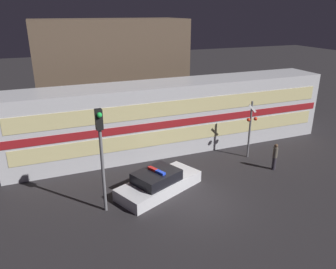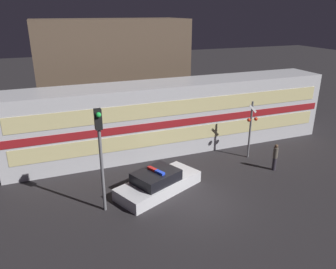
{
  "view_description": "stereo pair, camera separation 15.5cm",
  "coord_description": "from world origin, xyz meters",
  "px_view_note": "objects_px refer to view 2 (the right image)",
  "views": [
    {
      "loc": [
        -6.41,
        -12.33,
        8.81
      ],
      "look_at": [
        0.22,
        4.2,
        2.04
      ],
      "focal_mm": 35.0,
      "sensor_mm": 36.0,
      "label": 1
    },
    {
      "loc": [
        -6.26,
        -12.39,
        8.81
      ],
      "look_at": [
        0.22,
        4.2,
        2.04
      ],
      "focal_mm": 35.0,
      "sensor_mm": 36.0,
      "label": 2
    }
  ],
  "objects_px": {
    "train": "(175,116)",
    "crossing_signal_near": "(251,126)",
    "pedestrian": "(275,157)",
    "traffic_light_corner": "(100,145)",
    "police_car": "(158,183)"
  },
  "relations": [
    {
      "from": "train",
      "to": "traffic_light_corner",
      "type": "relative_size",
      "value": 4.33
    },
    {
      "from": "traffic_light_corner",
      "to": "train",
      "type": "bearing_deg",
      "value": 44.13
    },
    {
      "from": "train",
      "to": "crossing_signal_near",
      "type": "relative_size",
      "value": 5.82
    },
    {
      "from": "pedestrian",
      "to": "crossing_signal_near",
      "type": "relative_size",
      "value": 0.44
    },
    {
      "from": "traffic_light_corner",
      "to": "police_car",
      "type": "bearing_deg",
      "value": 13.88
    },
    {
      "from": "police_car",
      "to": "pedestrian",
      "type": "xyz_separation_m",
      "value": [
        7.17,
        -0.2,
        0.36
      ]
    },
    {
      "from": "train",
      "to": "crossing_signal_near",
      "type": "height_order",
      "value": "train"
    },
    {
      "from": "train",
      "to": "pedestrian",
      "type": "height_order",
      "value": "train"
    },
    {
      "from": "pedestrian",
      "to": "train",
      "type": "bearing_deg",
      "value": 128.29
    },
    {
      "from": "crossing_signal_near",
      "to": "traffic_light_corner",
      "type": "height_order",
      "value": "traffic_light_corner"
    },
    {
      "from": "crossing_signal_near",
      "to": "traffic_light_corner",
      "type": "xyz_separation_m",
      "value": [
        -9.68,
        -2.56,
        1.22
      ]
    },
    {
      "from": "train",
      "to": "pedestrian",
      "type": "xyz_separation_m",
      "value": [
        4.14,
        -5.24,
        -1.44
      ]
    },
    {
      "from": "train",
      "to": "police_car",
      "type": "bearing_deg",
      "value": -121.01
    },
    {
      "from": "crossing_signal_near",
      "to": "traffic_light_corner",
      "type": "relative_size",
      "value": 0.74
    },
    {
      "from": "pedestrian",
      "to": "traffic_light_corner",
      "type": "distance_m",
      "value": 10.39
    }
  ]
}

